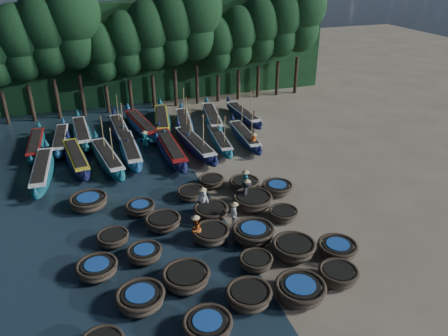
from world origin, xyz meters
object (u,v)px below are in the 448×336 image
object	(u,v)px
long_boat_1	(42,171)
long_boat_8	(245,137)
long_boat_7	(220,140)
fisherman_6	(254,142)
fisherman_0	(203,200)
coracle_18	(252,200)
coracle_10	(97,268)
coracle_21	(140,208)
long_boat_17	(243,115)
long_boat_6	(195,145)
coracle_1	(207,326)
coracle_2	(249,296)
coracle_4	(338,275)
coracle_5	(141,298)
long_boat_14	(162,121)
long_boat_4	(130,150)
coracle_9	(337,249)
coracle_23	(211,181)
coracle_15	(113,238)
long_boat_16	(212,118)
long_boat_3	(108,158)
coracle_22	(191,193)
coracle_6	(186,277)
coracle_20	(89,202)
fisherman_3	(247,192)
coracle_7	(256,261)
coracle_24	(244,184)
coracle_3	(300,290)
coracle_13	(253,233)
long_boat_5	(170,149)
fisherman_4	(234,214)
coracle_11	(145,253)
long_boat_13	(141,125)
long_boat_12	(120,130)
long_boat_9	(36,145)
fisherman_5	(145,141)
long_boat_10	(61,140)
coracle_14	(283,214)
coracle_12	(211,234)
long_boat_11	(82,133)
coracle_19	(277,188)
fisherman_1	(245,182)
long_boat_15	(185,124)

from	to	relation	value
long_boat_1	long_boat_8	distance (m)	15.95
long_boat_7	fisherman_6	distance (m)	2.99
fisherman_0	coracle_18	bearing A→B (deg)	35.78
coracle_10	coracle_21	world-z (taller)	coracle_10
long_boat_17	long_boat_6	bearing A→B (deg)	-141.56
coracle_10	coracle_1	bearing A→B (deg)	-52.99
coracle_2	coracle_4	bearing A→B (deg)	-1.00
coracle_5	long_boat_14	bearing A→B (deg)	75.51
long_boat_1	long_boat_4	size ratio (longest dim) A/B	1.00
coracle_9	coracle_23	distance (m)	10.25
coracle_15	long_boat_16	bearing A→B (deg)	55.74
coracle_2	long_boat_14	size ratio (longest dim) A/B	0.28
long_boat_4	long_boat_3	bearing A→B (deg)	-152.57
coracle_22	long_boat_7	xyz separation A→B (m)	(4.50, 7.50, 0.11)
coracle_6	coracle_23	world-z (taller)	coracle_6
coracle_5	coracle_20	distance (m)	9.67
coracle_1	coracle_15	world-z (taller)	coracle_1
coracle_2	fisherman_3	world-z (taller)	fisherman_3
long_boat_16	coracle_7	bearing A→B (deg)	-92.02
fisherman_0	coracle_24	bearing A→B (deg)	71.93
coracle_3	coracle_15	bearing A→B (deg)	137.14
coracle_13	coracle_18	bearing A→B (deg)	68.20
long_boat_5	fisherman_4	world-z (taller)	fisherman_4
coracle_11	coracle_6	bearing A→B (deg)	-59.22
long_boat_13	long_boat_12	bearing A→B (deg)	-173.79
coracle_15	long_boat_9	world-z (taller)	long_boat_9
coracle_2	fisherman_5	distance (m)	18.79
coracle_3	fisherman_0	bearing A→B (deg)	103.80
long_boat_10	long_boat_14	xyz separation A→B (m)	(8.79, 1.48, 0.08)
coracle_9	long_boat_5	distance (m)	16.15
coracle_7	coracle_14	world-z (taller)	coracle_7
long_boat_10	fisherman_6	xyz separation A→B (m)	(14.53, -6.41, 0.34)
coracle_10	long_boat_14	bearing A→B (deg)	68.97
coracle_24	long_boat_14	bearing A→B (deg)	101.76
coracle_12	coracle_3	bearing A→B (deg)	-65.91
long_boat_10	long_boat_11	world-z (taller)	long_boat_11
long_boat_10	long_boat_17	world-z (taller)	long_boat_17
coracle_21	long_boat_11	world-z (taller)	long_boat_11
coracle_12	long_boat_17	size ratio (longest dim) A/B	0.27
coracle_10	coracle_12	bearing A→B (deg)	8.13
coracle_10	long_boat_16	bearing A→B (deg)	57.01
coracle_19	long_boat_14	world-z (taller)	long_boat_14
long_boat_12	coracle_1	bearing A→B (deg)	-90.02
long_boat_5	long_boat_6	xyz separation A→B (m)	(2.06, 0.20, -0.02)
fisherman_1	coracle_2	bearing A→B (deg)	-37.79
long_boat_8	coracle_19	bearing A→B (deg)	-94.35
fisherman_4	long_boat_11	bearing A→B (deg)	26.39
long_boat_15	fisherman_5	xyz separation A→B (m)	(-4.11, -3.26, 0.27)
coracle_1	long_boat_4	distance (m)	18.93
long_boat_3	long_boat_5	bearing A→B (deg)	-7.88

